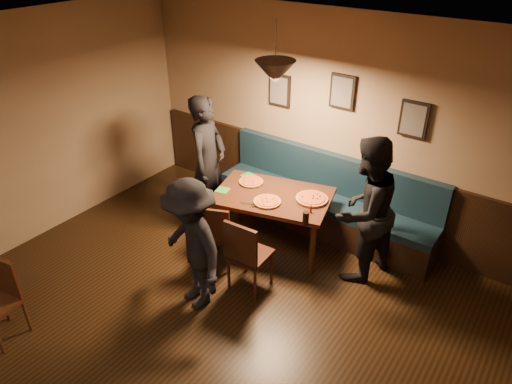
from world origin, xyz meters
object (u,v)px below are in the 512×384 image
(chair_near_left, at_px, (218,233))
(tabasco_bottle, at_px, (311,209))
(dining_table, at_px, (272,220))
(chair_near_right, at_px, (250,253))
(booth_bench, at_px, (324,197))
(diner_right, at_px, (365,210))
(diner_front, at_px, (192,246))
(diner_left, at_px, (208,163))
(soda_glass, at_px, (306,218))

(chair_near_left, bearing_deg, tabasco_bottle, 10.14)
(dining_table, height_order, chair_near_right, chair_near_right)
(booth_bench, distance_m, diner_right, 1.03)
(dining_table, xyz_separation_m, diner_front, (-0.10, -1.35, 0.38))
(diner_left, xyz_separation_m, diner_right, (2.13, 0.16, -0.03))
(diner_left, height_order, diner_front, diner_left)
(chair_near_left, relative_size, tabasco_bottle, 8.10)
(booth_bench, xyz_separation_m, chair_near_right, (-0.11, -1.48, -0.04))
(dining_table, height_order, diner_left, diner_left)
(diner_right, distance_m, tabasco_bottle, 0.60)
(dining_table, height_order, soda_glass, soda_glass)
(booth_bench, height_order, tabasco_bottle, booth_bench)
(diner_right, xyz_separation_m, tabasco_bottle, (-0.55, -0.21, -0.07))
(booth_bench, height_order, diner_left, diner_left)
(chair_near_left, bearing_deg, soda_glass, -2.99)
(dining_table, distance_m, diner_right, 1.24)
(diner_right, height_order, tabasco_bottle, diner_right)
(diner_left, bearing_deg, diner_front, -159.31)
(chair_near_left, height_order, diner_front, diner_front)
(chair_near_right, height_order, tabasco_bottle, chair_near_right)
(chair_near_left, height_order, chair_near_right, chair_near_right)
(chair_near_right, bearing_deg, booth_bench, 82.54)
(diner_right, bearing_deg, chair_near_right, -28.37)
(chair_near_right, xyz_separation_m, soda_glass, (0.41, 0.47, 0.36))
(dining_table, xyz_separation_m, chair_near_right, (0.24, -0.79, 0.09))
(chair_near_right, bearing_deg, diner_left, 145.27)
(diner_front, bearing_deg, chair_near_left, 128.00)
(booth_bench, xyz_separation_m, soda_glass, (0.30, -1.01, 0.32))
(soda_glass, relative_size, tabasco_bottle, 1.44)
(chair_near_right, xyz_separation_m, diner_left, (-1.23, 0.76, 0.44))
(chair_near_left, height_order, diner_left, diner_left)
(chair_near_right, bearing_deg, tabasco_bottle, 61.19)
(booth_bench, bearing_deg, diner_right, -35.63)
(dining_table, height_order, diner_front, diner_front)
(diner_left, xyz_separation_m, soda_glass, (1.64, -0.29, -0.08))
(dining_table, bearing_deg, chair_near_right, -88.39)
(chair_near_right, distance_m, tabasco_bottle, 0.86)
(tabasco_bottle, bearing_deg, chair_near_left, -146.72)
(dining_table, xyz_separation_m, chair_near_left, (-0.32, -0.67, 0.06))
(chair_near_left, bearing_deg, diner_left, 113.30)
(diner_right, distance_m, soda_glass, 0.66)
(tabasco_bottle, bearing_deg, soda_glass, -73.66)
(diner_left, distance_m, diner_front, 1.60)
(diner_left, bearing_deg, soda_glass, -113.46)
(diner_right, bearing_deg, soda_glass, -31.47)
(chair_near_left, relative_size, chair_near_right, 0.94)
(tabasco_bottle, bearing_deg, diner_right, 21.00)
(booth_bench, relative_size, diner_left, 1.66)
(diner_right, distance_m, diner_front, 1.92)
(diner_left, bearing_deg, chair_near_right, -135.23)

